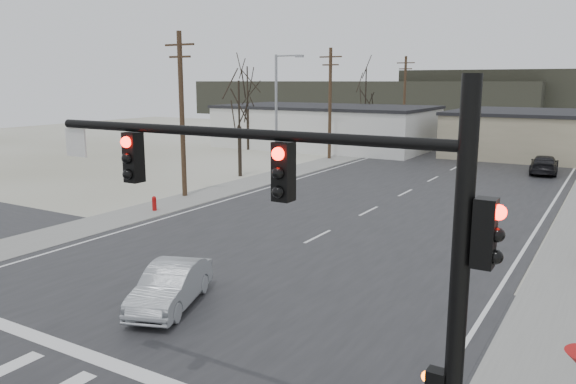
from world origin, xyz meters
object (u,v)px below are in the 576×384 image
at_px(traffic_signal_mast, 341,234).
at_px(car_far_a, 544,165).
at_px(fire_hydrant, 154,203).
at_px(sedan_crossing, 171,286).
at_px(car_far_b, 458,136).

height_order(traffic_signal_mast, car_far_a, traffic_signal_mast).
bearing_deg(fire_hydrant, sedan_crossing, -43.80).
relative_size(fire_hydrant, car_far_b, 0.23).
height_order(sedan_crossing, car_far_a, car_far_a).
bearing_deg(car_far_b, traffic_signal_mast, -77.37).
distance_m(traffic_signal_mast, fire_hydrant, 23.39).
relative_size(sedan_crossing, car_far_a, 0.85).
xyz_separation_m(traffic_signal_mast, car_far_a, (-1.25, 38.98, -3.92)).
bearing_deg(sedan_crossing, traffic_signal_mast, -50.05).
xyz_separation_m(traffic_signal_mast, sedan_crossing, (-8.09, 4.61, -3.95)).
relative_size(fire_hydrant, sedan_crossing, 0.21).
bearing_deg(fire_hydrant, car_far_a, 55.80).
relative_size(traffic_signal_mast, car_far_a, 1.83).
bearing_deg(sedan_crossing, fire_hydrant, 115.83).
bearing_deg(car_far_a, fire_hydrant, 51.11).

